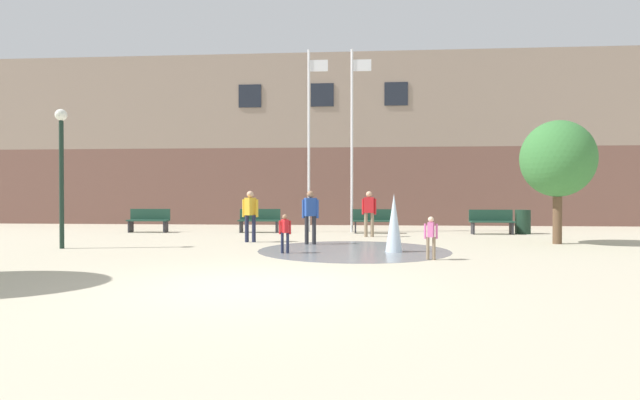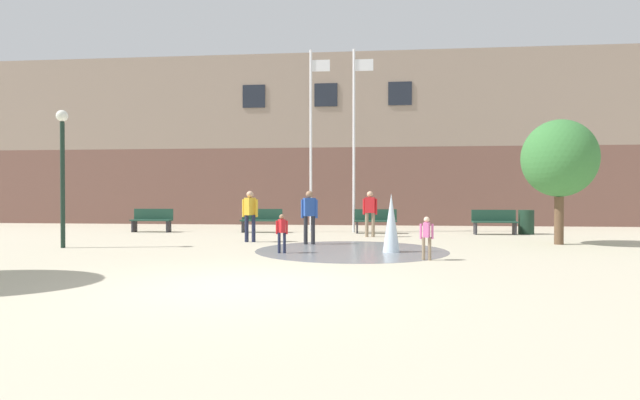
% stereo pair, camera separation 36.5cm
% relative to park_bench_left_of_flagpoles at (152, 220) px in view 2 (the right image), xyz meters
% --- Properties ---
extents(ground_plane, '(100.00, 100.00, 0.00)m').
position_rel_park_bench_left_of_flagpoles_xyz_m(ground_plane, '(6.43, -10.85, -0.48)').
color(ground_plane, '#BCB299').
extents(library_building, '(36.00, 6.05, 8.26)m').
position_rel_park_bench_left_of_flagpoles_xyz_m(library_building, '(6.43, 7.94, 3.65)').
color(library_building, brown).
rests_on(library_building, ground).
extents(splash_fountain, '(5.08, 5.08, 1.51)m').
position_rel_park_bench_left_of_flagpoles_xyz_m(splash_fountain, '(8.63, -5.80, -0.03)').
color(splash_fountain, gray).
rests_on(splash_fountain, ground).
extents(park_bench_left_of_flagpoles, '(1.60, 0.44, 0.91)m').
position_rel_park_bench_left_of_flagpoles_xyz_m(park_bench_left_of_flagpoles, '(0.00, 0.00, 0.00)').
color(park_bench_left_of_flagpoles, '#28282D').
rests_on(park_bench_left_of_flagpoles, ground).
extents(park_bench_under_left_flagpole, '(1.60, 0.44, 0.91)m').
position_rel_park_bench_left_of_flagpoles_xyz_m(park_bench_under_left_flagpole, '(4.32, 0.22, 0.00)').
color(park_bench_under_left_flagpole, '#28282D').
rests_on(park_bench_under_left_flagpole, ground).
extents(park_bench_near_trashcan, '(1.60, 0.44, 0.91)m').
position_rel_park_bench_left_of_flagpoles_xyz_m(park_bench_near_trashcan, '(8.74, 0.23, 0.00)').
color(park_bench_near_trashcan, '#28282D').
rests_on(park_bench_near_trashcan, ground).
extents(park_bench_far_right, '(1.60, 0.44, 0.91)m').
position_rel_park_bench_left_of_flagpoles_xyz_m(park_bench_far_right, '(13.09, 0.07, 0.00)').
color(park_bench_far_right, '#28282D').
rests_on(park_bench_far_right, ground).
extents(adult_in_red, '(0.50, 0.33, 1.59)m').
position_rel_park_bench_left_of_flagpoles_xyz_m(adult_in_red, '(6.72, -4.17, 0.45)').
color(adult_in_red, '#28282D').
rests_on(adult_in_red, ground).
extents(child_running, '(0.31, 0.24, 0.99)m').
position_rel_park_bench_left_of_flagpoles_xyz_m(child_running, '(6.30, -6.42, 0.10)').
color(child_running, '#1E233D').
rests_on(child_running, ground).
extents(teen_by_trashcan, '(0.50, 0.25, 1.59)m').
position_rel_park_bench_left_of_flagpoles_xyz_m(teen_by_trashcan, '(8.52, -1.44, 0.45)').
color(teen_by_trashcan, '#89755B').
rests_on(teen_by_trashcan, ground).
extents(adult_watching, '(0.50, 0.39, 1.59)m').
position_rel_park_bench_left_of_flagpoles_xyz_m(adult_watching, '(4.80, -3.62, 0.45)').
color(adult_watching, '#1E233D').
rests_on(adult_watching, ground).
extents(child_in_fountain, '(0.31, 0.24, 0.99)m').
position_rel_park_bench_left_of_flagpoles_xyz_m(child_in_fountain, '(9.78, -7.41, 0.10)').
color(child_in_fountain, '#89755B').
rests_on(child_in_fountain, ground).
extents(flagpole_left, '(0.80, 0.10, 7.14)m').
position_rel_park_bench_left_of_flagpoles_xyz_m(flagpole_left, '(6.24, 0.64, 3.33)').
color(flagpole_left, silver).
rests_on(flagpole_left, ground).
extents(flagpole_right, '(0.80, 0.10, 7.12)m').
position_rel_park_bench_left_of_flagpoles_xyz_m(flagpole_right, '(7.93, 0.64, 3.32)').
color(flagpole_right, silver).
rests_on(flagpole_right, ground).
extents(lamp_post_left_lane, '(0.32, 0.32, 3.82)m').
position_rel_park_bench_left_of_flagpoles_xyz_m(lamp_post_left_lane, '(0.03, -5.78, 2.02)').
color(lamp_post_left_lane, '#192D23').
rests_on(lamp_post_left_lane, ground).
extents(trash_can, '(0.56, 0.56, 0.90)m').
position_rel_park_bench_left_of_flagpoles_xyz_m(trash_can, '(14.29, 0.31, -0.03)').
color(trash_can, '#193323').
rests_on(trash_can, ground).
extents(street_tree_near_building, '(2.15, 2.15, 3.70)m').
position_rel_park_bench_left_of_flagpoles_xyz_m(street_tree_near_building, '(14.09, -3.45, 2.06)').
color(street_tree_near_building, brown).
rests_on(street_tree_near_building, ground).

